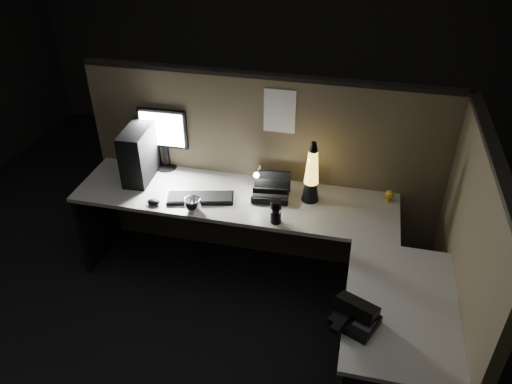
% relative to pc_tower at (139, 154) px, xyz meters
% --- Properties ---
extents(floor, '(6.00, 6.00, 0.00)m').
position_rel_pc_tower_xyz_m(floor, '(0.89, -0.70, -0.93)').
color(floor, black).
rests_on(floor, ground).
extents(room_shell, '(6.00, 6.00, 6.00)m').
position_rel_pc_tower_xyz_m(room_shell, '(0.89, -0.70, 0.69)').
color(room_shell, silver).
rests_on(room_shell, ground).
extents(partition_back, '(2.66, 0.06, 1.50)m').
position_rel_pc_tower_xyz_m(partition_back, '(0.89, 0.23, -0.18)').
color(partition_back, brown).
rests_on(partition_back, ground).
extents(partition_right, '(0.06, 1.66, 1.50)m').
position_rel_pc_tower_xyz_m(partition_right, '(2.22, -0.60, -0.18)').
color(partition_right, brown).
rests_on(partition_right, ground).
extents(desk, '(2.60, 1.60, 0.73)m').
position_rel_pc_tower_xyz_m(desk, '(1.07, -0.44, -0.35)').
color(desk, beige).
rests_on(desk, ground).
extents(pc_tower, '(0.19, 0.39, 0.40)m').
position_rel_pc_tower_xyz_m(pc_tower, '(0.00, 0.00, 0.00)').
color(pc_tower, black).
rests_on(pc_tower, desk).
extents(monitor, '(0.37, 0.16, 0.48)m').
position_rel_pc_tower_xyz_m(monitor, '(0.12, 0.18, 0.09)').
color(monitor, black).
rests_on(monitor, desk).
extents(keyboard, '(0.49, 0.26, 0.02)m').
position_rel_pc_tower_xyz_m(keyboard, '(0.52, -0.19, -0.19)').
color(keyboard, black).
rests_on(keyboard, desk).
extents(mouse, '(0.09, 0.07, 0.03)m').
position_rel_pc_tower_xyz_m(mouse, '(0.22, -0.32, -0.18)').
color(mouse, black).
rests_on(mouse, desk).
extents(clip_lamp, '(0.04, 0.16, 0.20)m').
position_rel_pc_tower_xyz_m(clip_lamp, '(0.90, -0.01, -0.08)').
color(clip_lamp, white).
rests_on(clip_lamp, desk).
extents(organizer, '(0.27, 0.25, 0.19)m').
position_rel_pc_tower_xyz_m(organizer, '(1.00, -0.03, -0.16)').
color(organizer, black).
rests_on(organizer, desk).
extents(lava_lamp, '(0.12, 0.12, 0.46)m').
position_rel_pc_tower_xyz_m(lava_lamp, '(1.27, -0.02, -0.01)').
color(lava_lamp, black).
rests_on(lava_lamp, desk).
extents(travel_mug, '(0.07, 0.07, 0.17)m').
position_rel_pc_tower_xyz_m(travel_mug, '(1.09, -0.33, -0.12)').
color(travel_mug, black).
rests_on(travel_mug, desk).
extents(steel_mug, '(0.12, 0.12, 0.10)m').
position_rel_pc_tower_xyz_m(steel_mug, '(0.52, -0.33, -0.15)').
color(steel_mug, silver).
rests_on(steel_mug, desk).
extents(figurine, '(0.06, 0.06, 0.06)m').
position_rel_pc_tower_xyz_m(figurine, '(1.81, 0.09, -0.15)').
color(figurine, gold).
rests_on(figurine, desk).
extents(pinned_paper, '(0.22, 0.00, 0.32)m').
position_rel_pc_tower_xyz_m(pinned_paper, '(1.00, 0.20, 0.35)').
color(pinned_paper, white).
rests_on(pinned_paper, partition_back).
extents(desk_phone, '(0.28, 0.27, 0.13)m').
position_rel_pc_tower_xyz_m(desk_phone, '(1.65, -1.08, -0.15)').
color(desk_phone, black).
rests_on(desk_phone, desk).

